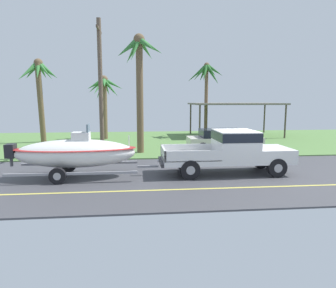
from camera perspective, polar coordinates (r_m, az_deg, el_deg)
ground at (r=21.57m, az=6.96°, el=-0.39°), size 36.00×22.00×0.11m
pickup_truck_towing at (r=13.70m, az=12.22°, el=-1.04°), size 5.83×2.01×1.89m
boat_on_trailer at (r=13.28m, az=-16.91°, el=-1.61°), size 6.20×2.30×2.22m
parked_sedan_near at (r=19.67m, az=10.29°, el=0.71°), size 4.61×1.83×1.38m
carport_awning at (r=27.53m, az=12.45°, el=7.20°), size 7.66×4.69×2.92m
palm_tree_near_left at (r=24.55m, az=-22.88°, el=11.02°), size 2.72×3.17×6.16m
palm_tree_near_right at (r=25.32m, az=-11.83°, el=9.54°), size 3.00×3.04×5.13m
palm_tree_mid at (r=26.78m, az=7.20°, el=12.18°), size 3.12×3.23×6.32m
palm_tree_far_left at (r=18.58m, az=-5.34°, el=14.00°), size 2.83×3.02×7.00m
utility_pole at (r=17.58m, az=-12.44°, el=10.39°), size 0.24×1.80×7.55m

